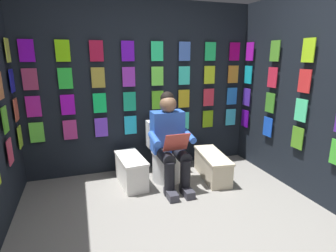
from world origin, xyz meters
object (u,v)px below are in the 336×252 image
(comic_longbox_near, at_px, (131,170))
(comic_longbox_far, at_px, (212,166))
(person_reading, at_px, (170,140))
(toilet, at_px, (165,155))

(comic_longbox_near, distance_m, comic_longbox_far, 1.09)
(comic_longbox_near, relative_size, comic_longbox_far, 0.81)
(comic_longbox_near, bearing_deg, comic_longbox_far, 167.50)
(person_reading, bearing_deg, toilet, -90.04)
(person_reading, bearing_deg, comic_longbox_near, -20.36)
(comic_longbox_near, height_order, comic_longbox_far, comic_longbox_near)
(toilet, xyz_separation_m, comic_longbox_far, (-0.61, 0.20, -0.16))
(comic_longbox_near, xyz_separation_m, comic_longbox_far, (-1.08, 0.14, -0.02))
(toilet, bearing_deg, comic_longbox_far, 161.79)
(person_reading, xyz_separation_m, comic_longbox_far, (-0.61, -0.03, -0.43))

